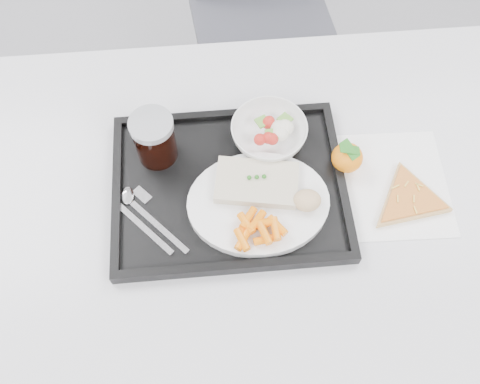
# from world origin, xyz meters

# --- Properties ---
(room) EXTENTS (6.04, 7.04, 2.84)m
(room) POSITION_xyz_m (0.00, 0.00, 1.40)
(room) COLOR #949399
(room) RESTS_ON ground
(table) EXTENTS (1.20, 0.80, 0.75)m
(table) POSITION_xyz_m (0.00, 0.30, 0.68)
(table) COLOR silver
(table) RESTS_ON ground
(tray) EXTENTS (0.45, 0.35, 0.03)m
(tray) POSITION_xyz_m (-0.04, 0.31, 0.76)
(tray) COLOR black
(tray) RESTS_ON table
(dinner_plate) EXTENTS (0.27, 0.27, 0.02)m
(dinner_plate) POSITION_xyz_m (0.01, 0.27, 0.77)
(dinner_plate) COLOR white
(dinner_plate) RESTS_ON tray
(fish_fillet) EXTENTS (0.17, 0.12, 0.03)m
(fish_fillet) POSITION_xyz_m (0.01, 0.30, 0.79)
(fish_fillet) COLOR beige
(fish_fillet) RESTS_ON dinner_plate
(bread_roll) EXTENTS (0.06, 0.06, 0.03)m
(bread_roll) POSITION_xyz_m (0.10, 0.25, 0.80)
(bread_roll) COLOR #E1CE84
(bread_roll) RESTS_ON dinner_plate
(salad_bowl) EXTENTS (0.15, 0.15, 0.05)m
(salad_bowl) POSITION_xyz_m (0.05, 0.41, 0.79)
(salad_bowl) COLOR white
(salad_bowl) RESTS_ON tray
(cola_glass) EXTENTS (0.08, 0.08, 0.11)m
(cola_glass) POSITION_xyz_m (-0.18, 0.40, 0.82)
(cola_glass) COLOR black
(cola_glass) RESTS_ON tray
(cutlery) EXTENTS (0.14, 0.15, 0.01)m
(cutlery) POSITION_xyz_m (-0.21, 0.27, 0.77)
(cutlery) COLOR silver
(cutlery) RESTS_ON tray
(napkin) EXTENTS (0.26, 0.25, 0.00)m
(napkin) POSITION_xyz_m (0.26, 0.30, 0.75)
(napkin) COLOR white
(napkin) RESTS_ON table
(tangerine) EXTENTS (0.07, 0.07, 0.07)m
(tangerine) POSITION_xyz_m (0.19, 0.35, 0.79)
(tangerine) COLOR #FF9C05
(tangerine) RESTS_ON napkin
(pizza_slice) EXTENTS (0.25, 0.25, 0.02)m
(pizza_slice) POSITION_xyz_m (0.30, 0.26, 0.76)
(pizza_slice) COLOR tan
(pizza_slice) RESTS_ON napkin
(carrot_pile) EXTENTS (0.10, 0.09, 0.02)m
(carrot_pile) POSITION_xyz_m (0.00, 0.21, 0.80)
(carrot_pile) COLOR orange
(carrot_pile) RESTS_ON dinner_plate
(salad_contents) EXTENTS (0.08, 0.07, 0.03)m
(salad_contents) POSITION_xyz_m (0.06, 0.41, 0.80)
(salad_contents) COLOR red
(salad_contents) RESTS_ON salad_bowl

